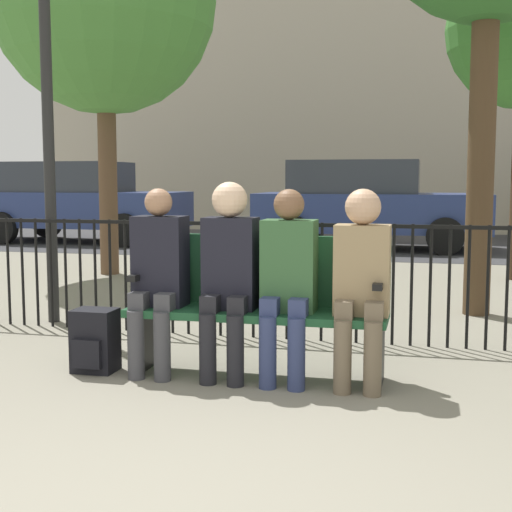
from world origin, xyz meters
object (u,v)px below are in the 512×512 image
(backpack, at_px, (95,341))
(seated_person_1, at_px, (229,268))
(park_bench, at_px, (259,301))
(seated_person_3, at_px, (361,276))
(parked_car_0, at_px, (78,201))
(seated_person_2, at_px, (288,276))
(seated_person_0, at_px, (158,272))
(lamp_post, at_px, (45,18))
(parked_car_2, at_px, (367,203))
(tree_0, at_px, (104,2))

(backpack, bearing_deg, seated_person_1, 4.56)
(park_bench, height_order, seated_person_3, seated_person_3)
(park_bench, xyz_separation_m, seated_person_3, (0.68, -0.13, 0.20))
(parked_car_0, bearing_deg, park_bench, -56.14)
(seated_person_2, relative_size, seated_person_3, 1.00)
(seated_person_0, bearing_deg, park_bench, 10.93)
(lamp_post, bearing_deg, seated_person_1, -34.06)
(backpack, distance_m, lamp_post, 3.09)
(seated_person_1, height_order, parked_car_2, parked_car_2)
(seated_person_0, height_order, tree_0, tree_0)
(seated_person_1, relative_size, parked_car_2, 0.30)
(seated_person_3, bearing_deg, seated_person_2, -179.98)
(backpack, bearing_deg, parked_car_0, 118.13)
(park_bench, bearing_deg, backpack, -169.69)
(seated_person_0, bearing_deg, parked_car_0, 120.43)
(park_bench, xyz_separation_m, seated_person_1, (-0.17, -0.12, 0.23))
(tree_0, bearing_deg, park_bench, -54.42)
(tree_0, relative_size, parked_car_0, 1.21)
(tree_0, bearing_deg, parked_car_2, 54.70)
(seated_person_1, distance_m, tree_0, 6.11)
(seated_person_2, relative_size, tree_0, 0.24)
(seated_person_0, height_order, seated_person_1, seated_person_1)
(seated_person_1, relative_size, parked_car_0, 0.30)
(parked_car_0, bearing_deg, backpack, -61.87)
(seated_person_0, xyz_separation_m, parked_car_0, (-5.22, 8.88, 0.16))
(park_bench, bearing_deg, seated_person_2, -30.14)
(park_bench, height_order, tree_0, tree_0)
(seated_person_0, distance_m, seated_person_3, 1.34)
(seated_person_1, distance_m, backpack, 1.05)
(lamp_post, height_order, parked_car_2, lamp_post)
(lamp_post, bearing_deg, seated_person_3, -25.57)
(seated_person_3, distance_m, backpack, 1.84)
(backpack, distance_m, tree_0, 6.05)
(parked_car_0, distance_m, parked_car_2, 5.84)
(seated_person_0, distance_m, tree_0, 5.91)
(park_bench, xyz_separation_m, lamp_post, (-2.22, 1.26, 2.19))
(parked_car_2, bearing_deg, seated_person_1, -90.85)
(seated_person_0, distance_m, lamp_post, 2.89)
(tree_0, xyz_separation_m, lamp_post, (0.91, -3.12, -0.91))
(parked_car_0, bearing_deg, lamp_post, -64.00)
(seated_person_2, xyz_separation_m, tree_0, (-3.35, 4.51, 2.91))
(lamp_post, bearing_deg, parked_car_0, 116.00)
(seated_person_2, distance_m, parked_car_2, 8.88)
(tree_0, bearing_deg, seated_person_2, -53.36)
(seated_person_1, relative_size, backpack, 3.01)
(tree_0, xyz_separation_m, parked_car_2, (3.10, 4.37, -2.75))
(backpack, xyz_separation_m, parked_car_0, (-4.79, 8.95, 0.63))
(tree_0, bearing_deg, seated_person_3, -49.75)
(seated_person_1, bearing_deg, seated_person_0, -179.75)
(park_bench, relative_size, seated_person_2, 1.38)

